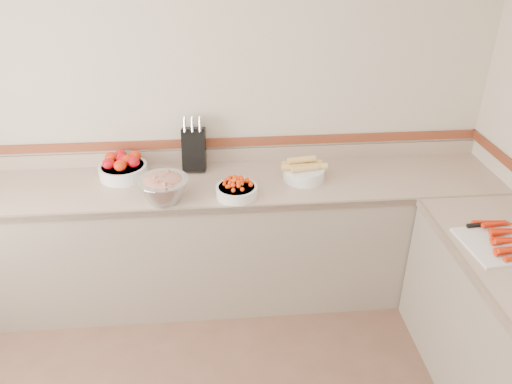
{
  "coord_description": "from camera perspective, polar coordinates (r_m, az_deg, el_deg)",
  "views": [
    {
      "loc": [
        0.13,
        -1.22,
        2.44
      ],
      "look_at": [
        0.35,
        1.35,
        1.0
      ],
      "focal_mm": 35.0,
      "sensor_mm": 36.0,
      "label": 1
    }
  ],
  "objects": [
    {
      "name": "back_wall",
      "position": [
        3.42,
        -6.89,
        9.48
      ],
      "size": [
        4.0,
        0.0,
        4.0
      ],
      "primitive_type": "plane",
      "rotation": [
        1.57,
        0.0,
        0.0
      ],
      "color": "beige",
      "rests_on": "ground_plane"
    },
    {
      "name": "corn_bowl",
      "position": [
        3.3,
        5.46,
        2.4
      ],
      "size": [
        0.31,
        0.28,
        0.16
      ],
      "color": "white",
      "rests_on": "counter_back"
    },
    {
      "name": "knife_block",
      "position": [
        3.42,
        -7.1,
        5.0
      ],
      "size": [
        0.17,
        0.2,
        0.38
      ],
      "color": "black",
      "rests_on": "counter_back"
    },
    {
      "name": "counter_back",
      "position": [
        3.51,
        -6.18,
        -5.43
      ],
      "size": [
        4.0,
        0.65,
        1.08
      ],
      "color": "tan",
      "rests_on": "ground_plane"
    },
    {
      "name": "tomato_bowl",
      "position": [
        3.43,
        -14.96,
        2.74
      ],
      "size": [
        0.32,
        0.32,
        0.16
      ],
      "color": "white",
      "rests_on": "counter_back"
    },
    {
      "name": "cherry_tomato_bowl",
      "position": [
        3.1,
        -2.22,
        0.34
      ],
      "size": [
        0.26,
        0.26,
        0.14
      ],
      "color": "white",
      "rests_on": "counter_back"
    },
    {
      "name": "rhubarb_bowl",
      "position": [
        3.07,
        -10.53,
        0.53
      ],
      "size": [
        0.32,
        0.32,
        0.18
      ],
      "color": "#B2B2BA",
      "rests_on": "counter_back"
    },
    {
      "name": "cutting_board",
      "position": [
        2.99,
        26.73,
        -4.97
      ],
      "size": [
        0.49,
        0.4,
        0.07
      ],
      "color": "white",
      "rests_on": "counter_right"
    }
  ]
}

